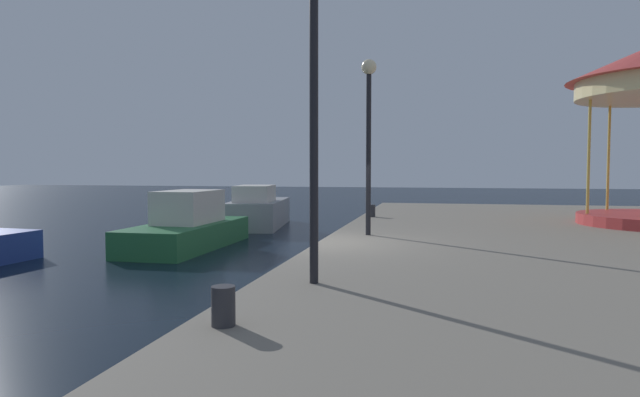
% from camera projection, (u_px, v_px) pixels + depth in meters
% --- Properties ---
extents(ground_plane, '(120.00, 120.00, 0.00)m').
position_uv_depth(ground_plane, '(319.00, 278.00, 11.64)').
color(ground_plane, black).
extents(motorboat_grey, '(2.69, 5.33, 1.73)m').
position_uv_depth(motorboat_grey, '(258.00, 210.00, 22.06)').
color(motorboat_grey, gray).
rests_on(motorboat_grey, ground).
extents(motorboat_green, '(2.02, 5.23, 1.73)m').
position_uv_depth(motorboat_green, '(188.00, 227.00, 16.12)').
color(motorboat_green, '#236638').
rests_on(motorboat_green, ground).
extents(lamp_post_near_edge, '(0.36, 0.36, 4.61)m').
position_uv_depth(lamp_post_near_edge, '(314.00, 53.00, 7.18)').
color(lamp_post_near_edge, black).
rests_on(lamp_post_near_edge, quay_dock).
extents(lamp_post_mid_promenade, '(0.36, 0.36, 4.15)m').
position_uv_depth(lamp_post_mid_promenade, '(369.00, 115.00, 12.61)').
color(lamp_post_mid_promenade, black).
rests_on(lamp_post_mid_promenade, quay_dock).
extents(bollard_center, '(0.24, 0.24, 0.40)m').
position_uv_depth(bollard_center, '(372.00, 211.00, 17.65)').
color(bollard_center, '#2D2D33').
rests_on(bollard_center, quay_dock).
extents(bollard_south, '(0.24, 0.24, 0.40)m').
position_uv_depth(bollard_south, '(223.00, 306.00, 5.33)').
color(bollard_south, '#2D2D33').
rests_on(bollard_south, quay_dock).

